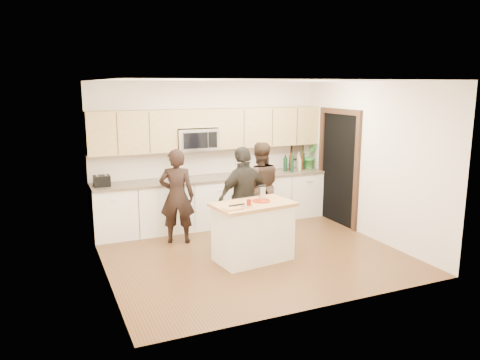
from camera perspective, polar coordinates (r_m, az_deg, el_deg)
name	(u,v)px	position (r m, az deg, el deg)	size (l,w,h in m)	color
floor	(252,253)	(7.55, 1.47, -8.93)	(4.50, 4.50, 0.00)	brown
room_shell	(253,146)	(7.13, 1.54, 4.21)	(4.52, 4.02, 2.71)	beige
back_cabinetry	(215,201)	(8.90, -3.10, -2.56)	(4.50, 0.66, 0.94)	white
upper_cabinetry	(213,128)	(8.81, -3.33, 6.35)	(4.50, 0.33, 0.75)	tan
microwave	(196,139)	(8.69, -5.36, 4.97)	(0.76, 0.41, 0.40)	silver
doorway	(339,164)	(9.10, 11.93, 1.93)	(0.06, 1.25, 2.20)	black
framed_picture	(297,151)	(9.83, 6.97, 3.53)	(0.30, 0.03, 0.38)	black
dish_towel	(168,190)	(8.37, -8.78, -1.27)	(0.34, 0.60, 0.48)	white
island	(253,231)	(7.14, 1.61, -6.28)	(1.28, 0.85, 0.90)	white
red_plate	(261,201)	(7.11, 2.61, -2.56)	(0.28, 0.28, 0.02)	#99270D
box_grater	(262,192)	(7.12, 2.72, -1.52)	(0.10, 0.07, 0.23)	silver
drink_glass	(249,202)	(6.86, 1.08, -2.76)	(0.07, 0.07, 0.09)	maroon
cutting_board	(233,208)	(6.67, -0.82, -3.49)	(0.27, 0.18, 0.02)	#B57A4B
tongs	(237,205)	(6.79, -0.41, -3.07)	(0.26, 0.03, 0.02)	black
knife	(248,207)	(6.70, 0.95, -3.32)	(0.18, 0.02, 0.01)	silver
toaster	(102,181)	(8.29, -16.50, -0.10)	(0.27, 0.22, 0.19)	black
bottle_cluster	(296,161)	(9.51, 6.82, 2.26)	(0.52, 0.40, 0.39)	black
orchid	(310,156)	(9.70, 8.51, 2.92)	(0.29, 0.23, 0.53)	#327B31
woman_left	(177,196)	(7.91, -7.70, -1.97)	(0.59, 0.39, 1.61)	black
woman_center	(260,186)	(8.58, 2.41, -0.76)	(0.79, 0.61, 1.62)	#2F2117
woman_right	(244,198)	(7.59, 0.47, -2.18)	(0.98, 0.41, 1.68)	black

